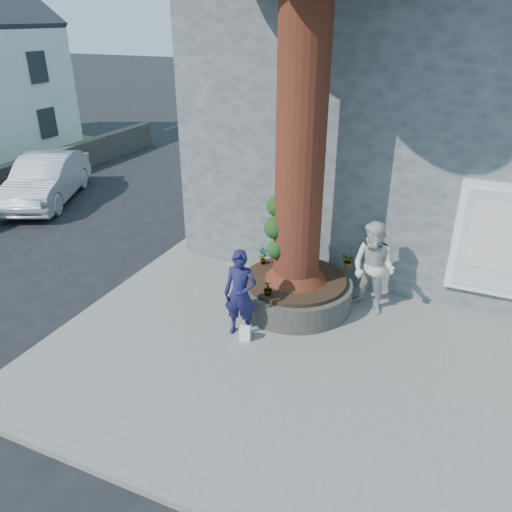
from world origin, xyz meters
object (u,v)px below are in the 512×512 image
at_px(planter, 295,291).
at_px(woman, 373,268).
at_px(car_silver, 46,179).
at_px(man, 240,294).

bearing_deg(planter, woman, 15.01).
bearing_deg(woman, car_silver, -173.65).
distance_m(man, woman, 2.69).
bearing_deg(woman, man, -118.71).
xyz_separation_m(man, car_silver, (-9.01, 4.43, -0.22)).
relative_size(man, car_silver, 0.38).
height_order(planter, man, man).
height_order(man, woman, woman).
relative_size(planter, man, 1.37).
relative_size(woman, car_silver, 0.42).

